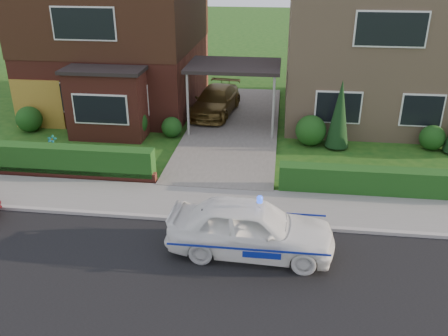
# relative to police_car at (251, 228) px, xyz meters

# --- Properties ---
(ground) EXTENTS (120.00, 120.00, 0.00)m
(ground) POSITION_rel_police_car_xyz_m (-1.40, -1.79, -0.71)
(ground) COLOR #174913
(ground) RESTS_ON ground
(road) EXTENTS (60.00, 6.00, 0.02)m
(road) POSITION_rel_police_car_xyz_m (-1.40, -1.79, -0.71)
(road) COLOR black
(road) RESTS_ON ground
(kerb) EXTENTS (60.00, 0.16, 0.12)m
(kerb) POSITION_rel_police_car_xyz_m (-1.40, 1.26, -0.65)
(kerb) COLOR #9E9993
(kerb) RESTS_ON ground
(sidewalk) EXTENTS (60.00, 2.00, 0.10)m
(sidewalk) POSITION_rel_police_car_xyz_m (-1.40, 2.31, -0.66)
(sidewalk) COLOR slate
(sidewalk) RESTS_ON ground
(driveway) EXTENTS (3.80, 12.00, 0.12)m
(driveway) POSITION_rel_police_car_xyz_m (-1.40, 9.21, -0.65)
(driveway) COLOR #666059
(driveway) RESTS_ON ground
(house_left) EXTENTS (7.50, 9.53, 7.25)m
(house_left) POSITION_rel_police_car_xyz_m (-7.19, 12.11, 3.10)
(house_left) COLOR maroon
(house_left) RESTS_ON ground
(house_right) EXTENTS (7.50, 8.06, 7.25)m
(house_right) POSITION_rel_police_car_xyz_m (4.40, 12.20, 2.95)
(house_right) COLOR tan
(house_right) RESTS_ON ground
(carport_link) EXTENTS (3.80, 3.00, 2.77)m
(carport_link) POSITION_rel_police_car_xyz_m (-1.40, 9.16, 1.95)
(carport_link) COLOR black
(carport_link) RESTS_ON ground
(garage_door) EXTENTS (2.20, 0.10, 2.10)m
(garage_door) POSITION_rel_police_car_xyz_m (-9.65, 8.17, 0.34)
(garage_door) COLOR olive
(garage_door) RESTS_ON ground
(dwarf_wall) EXTENTS (7.70, 0.25, 0.36)m
(dwarf_wall) POSITION_rel_police_car_xyz_m (-7.20, 3.51, -0.53)
(dwarf_wall) COLOR maroon
(dwarf_wall) RESTS_ON ground
(hedge_left) EXTENTS (7.50, 0.55, 0.90)m
(hedge_left) POSITION_rel_police_car_xyz_m (-7.20, 3.66, -0.71)
(hedge_left) COLOR #143912
(hedge_left) RESTS_ON ground
(hedge_right) EXTENTS (7.50, 0.55, 0.80)m
(hedge_right) POSITION_rel_police_car_xyz_m (4.40, 3.56, -0.71)
(hedge_right) COLOR #143912
(hedge_right) RESTS_ON ground
(shrub_left_far) EXTENTS (1.08, 1.08, 1.08)m
(shrub_left_far) POSITION_rel_police_car_xyz_m (-9.90, 7.71, -0.17)
(shrub_left_far) COLOR #143912
(shrub_left_far) RESTS_ON ground
(shrub_left_mid) EXTENTS (1.32, 1.32, 1.32)m
(shrub_left_mid) POSITION_rel_police_car_xyz_m (-5.40, 7.51, -0.05)
(shrub_left_mid) COLOR #143912
(shrub_left_mid) RESTS_ON ground
(shrub_left_near) EXTENTS (0.84, 0.84, 0.84)m
(shrub_left_near) POSITION_rel_police_car_xyz_m (-3.80, 7.81, -0.29)
(shrub_left_near) COLOR #143912
(shrub_left_near) RESTS_ON ground
(shrub_right_near) EXTENTS (1.20, 1.20, 1.20)m
(shrub_right_near) POSITION_rel_police_car_xyz_m (1.80, 7.61, -0.11)
(shrub_right_near) COLOR #143912
(shrub_right_near) RESTS_ON ground
(shrub_right_mid) EXTENTS (0.96, 0.96, 0.96)m
(shrub_right_mid) POSITION_rel_police_car_xyz_m (6.40, 7.71, -0.23)
(shrub_right_mid) COLOR #143912
(shrub_right_mid) RESTS_ON ground
(conifer_a) EXTENTS (0.90, 0.90, 2.60)m
(conifer_a) POSITION_rel_police_car_xyz_m (2.80, 7.41, 0.59)
(conifer_a) COLOR black
(conifer_a) RESTS_ON ground
(police_car) EXTENTS (3.82, 4.22, 1.58)m
(police_car) POSITION_rel_police_car_xyz_m (0.00, 0.00, 0.00)
(police_car) COLOR white
(police_car) RESTS_ON ground
(driveway_car) EXTENTS (2.19, 4.32, 1.20)m
(driveway_car) POSITION_rel_police_car_xyz_m (-2.40, 10.73, 0.01)
(driveway_car) COLOR brown
(driveway_car) RESTS_ON driveway
(potted_plant_a) EXTENTS (0.38, 0.28, 0.68)m
(potted_plant_a) POSITION_rel_police_car_xyz_m (-7.87, 5.56, -0.37)
(potted_plant_a) COLOR gray
(potted_plant_a) RESTS_ON ground
(potted_plant_b) EXTENTS (0.58, 0.54, 0.85)m
(potted_plant_b) POSITION_rel_police_car_xyz_m (-5.61, 7.21, -0.28)
(potted_plant_b) COLOR gray
(potted_plant_b) RESTS_ON ground
(potted_plant_c) EXTENTS (0.42, 0.42, 0.66)m
(potted_plant_c) POSITION_rel_police_car_xyz_m (-3.90, 4.65, -0.38)
(potted_plant_c) COLOR gray
(potted_plant_c) RESTS_ON ground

